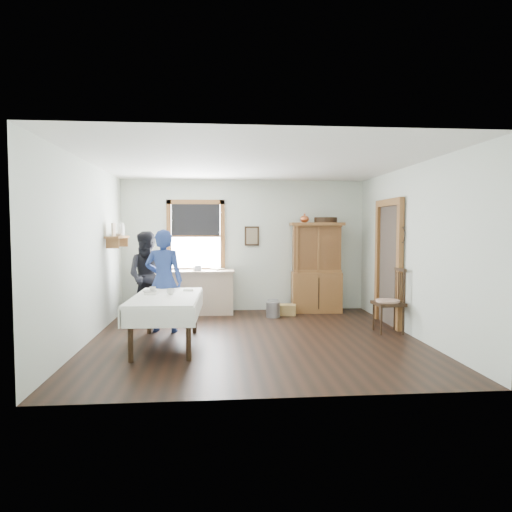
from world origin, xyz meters
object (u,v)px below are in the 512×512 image
(work_counter, at_px, (196,292))
(figure_dark, at_px, (149,280))
(china_hutch, at_px, (316,267))
(pail, at_px, (273,310))
(woman_blue, at_px, (164,285))
(spindle_chair, at_px, (388,300))
(wicker_basket, at_px, (287,310))
(dining_table, at_px, (166,321))

(work_counter, relative_size, figure_dark, 1.00)
(china_hutch, relative_size, pail, 6.31)
(work_counter, relative_size, woman_blue, 0.97)
(spindle_chair, height_order, pail, spindle_chair)
(work_counter, relative_size, pail, 5.27)
(work_counter, relative_size, wicker_basket, 4.33)
(pail, bearing_deg, woman_blue, -151.00)
(pail, xyz_separation_m, figure_dark, (-2.32, -0.16, 0.62))
(figure_dark, bearing_deg, pail, 6.82)
(work_counter, height_order, spindle_chair, spindle_chair)
(china_hutch, distance_m, dining_table, 3.76)
(woman_blue, height_order, figure_dark, woman_blue)
(dining_table, relative_size, figure_dark, 1.20)
(pail, relative_size, wicker_basket, 0.82)
(dining_table, bearing_deg, figure_dark, 105.59)
(dining_table, bearing_deg, spindle_chair, 8.64)
(dining_table, height_order, woman_blue, woman_blue)
(dining_table, relative_size, wicker_basket, 5.20)
(woman_blue, bearing_deg, work_counter, -97.87)
(china_hutch, bearing_deg, dining_table, -133.76)
(figure_dark, bearing_deg, wicker_basket, 10.65)
(wicker_basket, bearing_deg, dining_table, -133.92)
(pail, bearing_deg, figure_dark, -176.06)
(work_counter, distance_m, wicker_basket, 1.85)
(wicker_basket, bearing_deg, pail, -146.60)
(pail, height_order, figure_dark, figure_dark)
(pail, distance_m, figure_dark, 2.41)
(work_counter, bearing_deg, dining_table, -97.12)
(figure_dark, bearing_deg, spindle_chair, -14.93)
(pail, relative_size, woman_blue, 0.18)
(spindle_chair, distance_m, pail, 2.29)
(work_counter, distance_m, dining_table, 2.51)
(spindle_chair, bearing_deg, china_hutch, 108.94)
(work_counter, height_order, wicker_basket, work_counter)
(dining_table, height_order, wicker_basket, dining_table)
(spindle_chair, bearing_deg, woman_blue, 171.63)
(spindle_chair, bearing_deg, pail, 137.20)
(china_hutch, xyz_separation_m, pail, (-0.95, -0.49, -0.77))
(china_hutch, height_order, spindle_chair, china_hutch)
(wicker_basket, xyz_separation_m, woman_blue, (-2.25, -1.28, 0.68))
(dining_table, relative_size, pail, 6.33)
(work_counter, xyz_separation_m, woman_blue, (-0.45, -1.57, 0.35))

